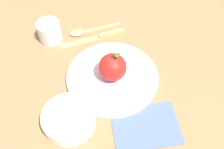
{
  "coord_description": "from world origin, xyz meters",
  "views": [
    {
      "loc": [
        -0.04,
        -0.45,
        0.59
      ],
      "look_at": [
        -0.0,
        -0.02,
        0.02
      ],
      "focal_mm": 40.49,
      "sensor_mm": 36.0,
      "label": 1
    }
  ],
  "objects_px": {
    "apple": "(114,67)",
    "side_bowl": "(69,118)",
    "cup": "(49,31)",
    "linen_napkin": "(146,126)",
    "dinner_plate": "(112,77)",
    "knife": "(98,37)",
    "spoon": "(83,31)"
  },
  "relations": [
    {
      "from": "knife",
      "to": "side_bowl",
      "type": "bearing_deg",
      "value": -106.38
    },
    {
      "from": "cup",
      "to": "apple",
      "type": "bearing_deg",
      "value": -43.72
    },
    {
      "from": "side_bowl",
      "to": "cup",
      "type": "distance_m",
      "value": 0.32
    },
    {
      "from": "cup",
      "to": "linen_napkin",
      "type": "xyz_separation_m",
      "value": [
        0.26,
        -0.34,
        -0.04
      ]
    },
    {
      "from": "apple",
      "to": "knife",
      "type": "distance_m",
      "value": 0.18
    },
    {
      "from": "side_bowl",
      "to": "dinner_plate",
      "type": "bearing_deg",
      "value": 47.55
    },
    {
      "from": "spoon",
      "to": "linen_napkin",
      "type": "bearing_deg",
      "value": -66.91
    },
    {
      "from": "dinner_plate",
      "to": "apple",
      "type": "height_order",
      "value": "apple"
    },
    {
      "from": "knife",
      "to": "spoon",
      "type": "xyz_separation_m",
      "value": [
        -0.05,
        0.03,
        0.0
      ]
    },
    {
      "from": "dinner_plate",
      "to": "linen_napkin",
      "type": "distance_m",
      "value": 0.17
    },
    {
      "from": "knife",
      "to": "linen_napkin",
      "type": "height_order",
      "value": "knife"
    },
    {
      "from": "knife",
      "to": "spoon",
      "type": "height_order",
      "value": "spoon"
    },
    {
      "from": "apple",
      "to": "side_bowl",
      "type": "relative_size",
      "value": 0.7
    },
    {
      "from": "apple",
      "to": "side_bowl",
      "type": "height_order",
      "value": "apple"
    },
    {
      "from": "side_bowl",
      "to": "linen_napkin",
      "type": "bearing_deg",
      "value": -7.51
    },
    {
      "from": "apple",
      "to": "linen_napkin",
      "type": "xyz_separation_m",
      "value": [
        0.07,
        -0.16,
        -0.05
      ]
    },
    {
      "from": "linen_napkin",
      "to": "dinner_plate",
      "type": "bearing_deg",
      "value": 114.79
    },
    {
      "from": "side_bowl",
      "to": "knife",
      "type": "relative_size",
      "value": 0.62
    },
    {
      "from": "dinner_plate",
      "to": "apple",
      "type": "distance_m",
      "value": 0.05
    },
    {
      "from": "apple",
      "to": "cup",
      "type": "xyz_separation_m",
      "value": [
        -0.19,
        0.18,
        -0.02
      ]
    },
    {
      "from": "side_bowl",
      "to": "knife",
      "type": "bearing_deg",
      "value": 73.62
    },
    {
      "from": "side_bowl",
      "to": "linen_napkin",
      "type": "relative_size",
      "value": 0.78
    },
    {
      "from": "linen_napkin",
      "to": "apple",
      "type": "bearing_deg",
      "value": 113.65
    },
    {
      "from": "cup",
      "to": "linen_napkin",
      "type": "height_order",
      "value": "cup"
    },
    {
      "from": "dinner_plate",
      "to": "linen_napkin",
      "type": "bearing_deg",
      "value": -65.21
    },
    {
      "from": "side_bowl",
      "to": "spoon",
      "type": "height_order",
      "value": "side_bowl"
    },
    {
      "from": "apple",
      "to": "cup",
      "type": "height_order",
      "value": "apple"
    },
    {
      "from": "linen_napkin",
      "to": "side_bowl",
      "type": "bearing_deg",
      "value": 172.49
    },
    {
      "from": "knife",
      "to": "apple",
      "type": "bearing_deg",
      "value": -78.68
    },
    {
      "from": "cup",
      "to": "knife",
      "type": "bearing_deg",
      "value": -2.61
    },
    {
      "from": "linen_napkin",
      "to": "cup",
      "type": "bearing_deg",
      "value": 127.39
    },
    {
      "from": "side_bowl",
      "to": "cup",
      "type": "xyz_separation_m",
      "value": [
        -0.06,
        0.31,
        0.01
      ]
    }
  ]
}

